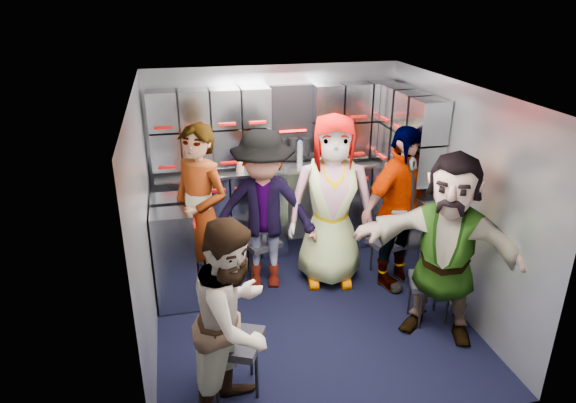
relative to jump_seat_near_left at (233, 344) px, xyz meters
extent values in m
plane|color=black|center=(0.81, 0.87, -0.42)|extent=(3.00, 3.00, 0.00)
cube|color=#979DA5|center=(0.81, 2.37, 0.63)|extent=(2.80, 0.04, 2.10)
cube|color=#979DA5|center=(-0.59, 0.87, 0.63)|extent=(0.04, 3.00, 2.10)
cube|color=#979DA5|center=(2.21, 0.87, 0.63)|extent=(0.04, 3.00, 2.10)
cube|color=silver|center=(0.81, 0.87, 1.68)|extent=(2.80, 3.00, 0.02)
cube|color=#A4AAB5|center=(0.81, 2.16, 0.07)|extent=(2.68, 0.38, 0.99)
cube|color=#A4AAB5|center=(-0.38, 1.43, 0.07)|extent=(0.38, 0.76, 0.99)
cube|color=#AFB2B6|center=(0.81, 2.16, 0.59)|extent=(2.68, 0.42, 0.03)
cube|color=#A4AAB5|center=(0.81, 2.22, 1.07)|extent=(2.68, 0.28, 0.82)
cube|color=#A4AAB5|center=(2.06, 1.57, 1.07)|extent=(0.28, 1.00, 0.82)
cube|color=#A4AAB5|center=(2.06, 1.47, 0.08)|extent=(0.28, 1.20, 1.00)
cube|color=#A80805|center=(0.81, 1.96, 0.46)|extent=(2.60, 0.02, 0.03)
cube|color=black|center=(0.00, 0.00, 0.02)|extent=(0.52, 0.51, 0.06)
cylinder|color=black|center=(-0.15, -0.13, -0.21)|extent=(0.03, 0.03, 0.42)
cylinder|color=black|center=(0.15, -0.13, -0.21)|extent=(0.03, 0.03, 0.42)
cylinder|color=black|center=(-0.15, 0.13, -0.21)|extent=(0.03, 0.03, 0.42)
cylinder|color=black|center=(0.15, 0.13, -0.21)|extent=(0.03, 0.03, 0.42)
cube|color=black|center=(0.50, 1.63, -0.04)|extent=(0.44, 0.43, 0.05)
cylinder|color=black|center=(0.37, 1.52, -0.24)|extent=(0.02, 0.02, 0.36)
cylinder|color=black|center=(0.63, 1.52, -0.24)|extent=(0.02, 0.02, 0.36)
cylinder|color=black|center=(0.37, 1.74, -0.24)|extent=(0.02, 0.02, 0.36)
cylinder|color=black|center=(0.63, 1.74, -0.24)|extent=(0.02, 0.02, 0.36)
cube|color=black|center=(1.18, 1.56, -0.05)|extent=(0.36, 0.34, 0.05)
cylinder|color=black|center=(1.05, 1.46, -0.24)|extent=(0.02, 0.02, 0.35)
cylinder|color=black|center=(1.30, 1.46, -0.24)|extent=(0.02, 0.02, 0.35)
cylinder|color=black|center=(1.05, 1.67, -0.24)|extent=(0.02, 0.02, 0.35)
cylinder|color=black|center=(1.30, 1.67, -0.24)|extent=(0.02, 0.02, 0.35)
cube|color=black|center=(1.80, 1.35, -0.04)|extent=(0.42, 0.40, 0.05)
cylinder|color=black|center=(1.67, 1.24, -0.24)|extent=(0.02, 0.02, 0.36)
cylinder|color=black|center=(1.93, 1.24, -0.24)|extent=(0.02, 0.02, 0.36)
cylinder|color=black|center=(1.67, 1.45, -0.24)|extent=(0.02, 0.02, 0.36)
cylinder|color=black|center=(1.93, 1.45, -0.24)|extent=(0.02, 0.02, 0.36)
cube|color=black|center=(1.86, 0.50, -0.02)|extent=(0.45, 0.44, 0.06)
cylinder|color=black|center=(1.72, 0.39, -0.23)|extent=(0.02, 0.02, 0.38)
cylinder|color=black|center=(1.99, 0.39, -0.23)|extent=(0.02, 0.02, 0.38)
cylinder|color=black|center=(1.72, 0.61, -0.23)|extent=(0.02, 0.02, 0.38)
cylinder|color=black|center=(1.99, 0.61, -0.23)|extent=(0.02, 0.02, 0.38)
imported|color=black|center=(-0.11, 1.39, 0.45)|extent=(0.74, 0.75, 1.75)
imported|color=black|center=(0.00, -0.18, 0.34)|extent=(0.89, 0.93, 1.52)
imported|color=black|center=(0.50, 1.45, 0.40)|extent=(1.18, 0.86, 1.64)
imported|color=black|center=(1.18, 1.38, 0.47)|extent=(0.96, 0.73, 1.78)
imported|color=black|center=(1.80, 1.17, 0.42)|extent=(1.07, 0.79, 1.68)
imported|color=black|center=(1.86, 0.32, 0.42)|extent=(1.55, 1.32, 1.68)
cylinder|color=white|center=(0.41, 2.11, 0.73)|extent=(0.07, 0.07, 0.25)
cylinder|color=white|center=(1.03, 2.11, 0.75)|extent=(0.06, 0.06, 0.28)
cylinder|color=white|center=(1.23, 2.11, 0.75)|extent=(0.06, 0.06, 0.28)
cylinder|color=tan|center=(0.37, 2.10, 0.66)|extent=(0.08, 0.08, 0.11)
cylinder|color=tan|center=(2.06, 2.10, 0.66)|extent=(0.07, 0.07, 0.11)
camera|label=1|loc=(-0.29, -3.10, 2.45)|focal=32.00mm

